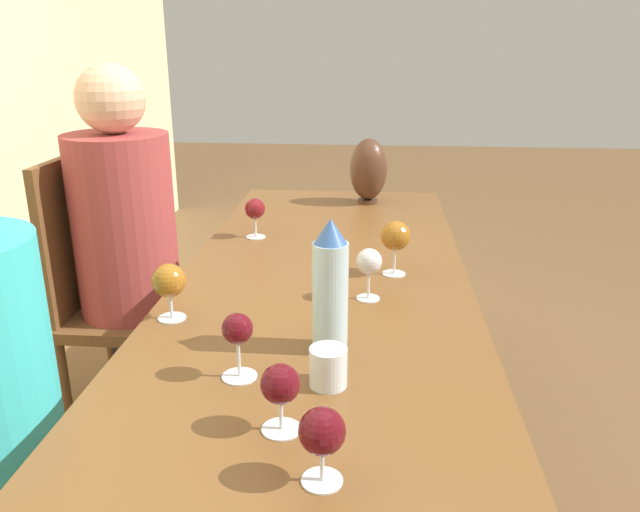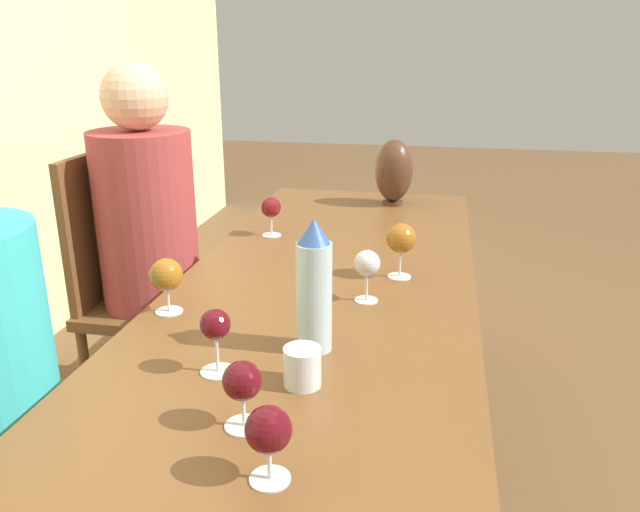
% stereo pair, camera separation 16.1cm
% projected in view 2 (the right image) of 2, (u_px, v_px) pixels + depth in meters
% --- Properties ---
extents(dining_table, '(2.41, 0.81, 0.72)m').
position_uv_depth(dining_table, '(316.00, 325.00, 1.62)').
color(dining_table, brown).
rests_on(dining_table, ground_plane).
extents(water_bottle, '(0.08, 0.08, 0.29)m').
position_uv_depth(water_bottle, '(314.00, 288.00, 1.30)').
color(water_bottle, '#ADCCD6').
rests_on(water_bottle, dining_table).
extents(water_tumbler, '(0.07, 0.07, 0.08)m').
position_uv_depth(water_tumbler, '(302.00, 367.00, 1.19)').
color(water_tumbler, silver).
rests_on(water_tumbler, dining_table).
extents(vase, '(0.15, 0.15, 0.26)m').
position_uv_depth(vase, '(394.00, 171.00, 2.46)').
color(vase, '#4C2D1E').
rests_on(vase, dining_table).
extents(wine_glass_0, '(0.08, 0.08, 0.14)m').
position_uv_depth(wine_glass_0, '(166.00, 276.00, 1.49)').
color(wine_glass_0, silver).
rests_on(wine_glass_0, dining_table).
extents(wine_glass_1, '(0.08, 0.08, 0.16)m').
position_uv_depth(wine_glass_1, '(401.00, 239.00, 1.71)').
color(wine_glass_1, silver).
rests_on(wine_glass_1, dining_table).
extents(wine_glass_2, '(0.07, 0.07, 0.14)m').
position_uv_depth(wine_glass_2, '(367.00, 265.00, 1.55)').
color(wine_glass_2, silver).
rests_on(wine_glass_2, dining_table).
extents(wine_glass_3, '(0.07, 0.07, 0.14)m').
position_uv_depth(wine_glass_3, '(215.00, 328.00, 1.21)').
color(wine_glass_3, silver).
rests_on(wine_glass_3, dining_table).
extents(wine_glass_4, '(0.07, 0.07, 0.12)m').
position_uv_depth(wine_glass_4, '(269.00, 431.00, 0.91)').
color(wine_glass_4, silver).
rests_on(wine_glass_4, dining_table).
extents(wine_glass_6, '(0.07, 0.07, 0.13)m').
position_uv_depth(wine_glass_6, '(271.00, 208.00, 2.08)').
color(wine_glass_6, silver).
rests_on(wine_glass_6, dining_table).
extents(wine_glass_7, '(0.07, 0.07, 0.12)m').
position_uv_depth(wine_glass_7, '(242.00, 383.00, 1.04)').
color(wine_glass_7, silver).
rests_on(wine_glass_7, dining_table).
extents(chair_far, '(0.44, 0.44, 0.98)m').
position_uv_depth(chair_far, '(133.00, 283.00, 2.27)').
color(chair_far, brown).
rests_on(chair_far, ground_plane).
extents(person_far, '(0.34, 0.34, 1.29)m').
position_uv_depth(person_far, '(151.00, 238.00, 2.20)').
color(person_far, '#2D2D38').
rests_on(person_far, ground_plane).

